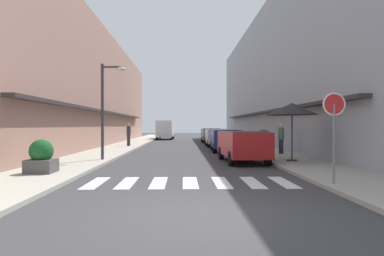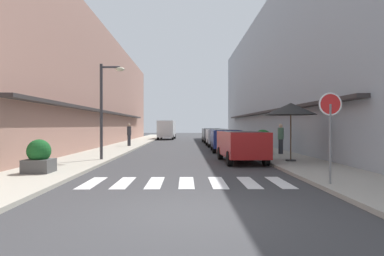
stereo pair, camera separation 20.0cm
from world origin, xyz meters
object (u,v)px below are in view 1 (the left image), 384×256
Objects in this scene: parked_car_near at (243,143)px; parked_car_distant at (211,134)px; parked_car_mid at (225,138)px; planter_midblock at (263,142)px; round_street_sign at (334,114)px; planter_far at (248,140)px; pedestrian_walking_far at (129,134)px; planter_corner at (41,157)px; pedestrian_walking_near at (281,138)px; parked_car_far at (217,135)px; cafe_umbrella at (292,109)px; delivery_van at (165,128)px; street_lamp at (107,100)px.

parked_car_distant is at bearing 90.00° from parked_car_near.
planter_midblock reaches higher than parked_car_mid.
parked_car_mid is at bearing 95.96° from round_street_sign.
planter_far is at bearing 57.77° from parked_car_mid.
pedestrian_walking_far is at bearing 171.86° from planter_far.
planter_corner is 0.67× the size of pedestrian_walking_near.
parked_car_distant is at bearing 90.00° from parked_car_far.
parked_car_distant is 24.11m from planter_corner.
planter_far is at bearing 86.78° from planter_midblock.
parked_car_far is at bearing 65.18° from planter_corner.
planter_midblock is 1.06m from pedestrian_walking_near.
planter_corner is at bearing -108.57° from parked_car_distant.
parked_car_far reaches higher than planter_far.
cafe_umbrella is at bearing -83.50° from parked_car_distant.
planter_corner is 17.47m from planter_far.
planter_far reaches higher than planter_corner.
cafe_umbrella is (7.23, -28.34, 1.09)m from delivery_van.
delivery_van is 3.18× the size of pedestrian_walking_near.
round_street_sign is 20.14m from pedestrian_walking_far.
cafe_umbrella is 10.70m from planter_corner.
street_lamp is at bearing 75.48° from planter_corner.
planter_midblock reaches higher than planter_far.
round_street_sign is at bearing -86.83° from parked_car_distant.
planter_corner is at bearing -94.69° from delivery_van.
street_lamp is 3.91× the size of planter_far.
planter_corner is at bearing -5.10° from pedestrian_walking_far.
planter_corner is at bearing -124.35° from planter_far.
parked_car_mid is 1.57× the size of cafe_umbrella.
parked_car_mid is at bearing 156.99° from pedestrian_walking_near.
pedestrian_walking_far is at bearing 138.39° from planter_midblock.
parked_car_mid is at bearing -90.00° from parked_car_distant.
parked_car_mid is 3.65× the size of planter_corner.
cafe_umbrella is (2.18, -12.88, 1.57)m from parked_car_far.
street_lamp is 5.35m from planter_corner.
parked_car_near is 3.92× the size of planter_corner.
pedestrian_walking_near is 12.82m from pedestrian_walking_far.
round_street_sign is 1.82× the size of planter_midblock.
round_street_sign is 1.48× the size of pedestrian_walking_near.
parked_car_near is 3.23× the size of planter_midblock.
parked_car_mid is 0.76× the size of delivery_van.
planter_corner is (-9.08, 2.44, -1.41)m from round_street_sign.
parked_car_far is at bearing 61.54° from street_lamp.
parked_car_distant is 1.71× the size of round_street_sign.
planter_far is at bearing -45.00° from parked_car_far.
planter_midblock is at bearing 62.91° from parked_car_near.
parked_car_near is 28.26m from delivery_van.
parked_car_far is at bearing 135.00° from planter_far.
planter_corner is at bearing -124.99° from parked_car_mid.
parked_car_mid is 4.28m from pedestrian_walking_near.
pedestrian_walking_near reaches higher than parked_car_far.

